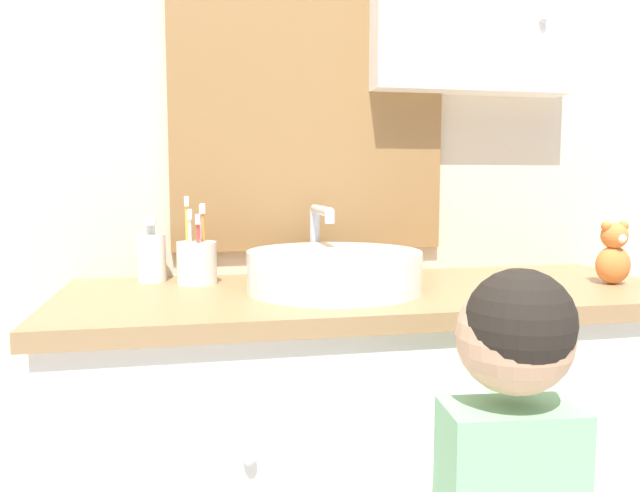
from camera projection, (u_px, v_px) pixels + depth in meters
wall_back at (351, 104)px, 1.58m from camera, size 3.20×0.18×2.50m
vanity_counter at (374, 477)px, 1.39m from camera, size 1.33×0.53×0.86m
sink_basin at (334, 269)px, 1.31m from camera, size 0.37×0.42×0.17m
toothbrush_holder at (197, 261)px, 1.40m from camera, size 0.09×0.09×0.20m
soap_dispenser at (152, 256)px, 1.43m from camera, size 0.06×0.06×0.15m
teddy_bear at (613, 254)px, 1.39m from camera, size 0.08×0.07×0.14m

